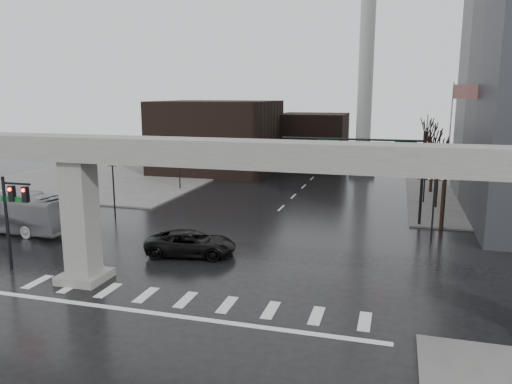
# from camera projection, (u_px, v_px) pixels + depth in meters

# --- Properties ---
(ground) EXTENTS (160.00, 160.00, 0.00)m
(ground) POSITION_uv_depth(u_px,v_px,m) (193.00, 293.00, 28.16)
(ground) COLOR black
(ground) RESTS_ON ground
(sidewalk_nw) EXTENTS (28.00, 36.00, 0.15)m
(sidewalk_nw) POSITION_uv_depth(u_px,v_px,m) (121.00, 174.00, 69.10)
(sidewalk_nw) COLOR slate
(sidewalk_nw) RESTS_ON ground
(elevated_guideway) EXTENTS (48.00, 2.60, 8.70)m
(elevated_guideway) POSITION_uv_depth(u_px,v_px,m) (212.00, 174.00, 26.48)
(elevated_guideway) COLOR #989790
(elevated_guideway) RESTS_ON ground
(building_far_left) EXTENTS (16.00, 14.00, 10.00)m
(building_far_left) POSITION_uv_depth(u_px,v_px,m) (217.00, 137.00, 70.56)
(building_far_left) COLOR black
(building_far_left) RESTS_ON ground
(building_far_mid) EXTENTS (10.00, 10.00, 8.00)m
(building_far_mid) POSITION_uv_depth(u_px,v_px,m) (313.00, 140.00, 76.96)
(building_far_mid) COLOR black
(building_far_mid) RESTS_ON ground
(smokestack) EXTENTS (3.60, 3.60, 30.00)m
(smokestack) POSITION_uv_depth(u_px,v_px,m) (366.00, 76.00, 67.32)
(smokestack) COLOR silver
(smokestack) RESTS_ON ground
(signal_mast_arm) EXTENTS (12.12, 0.43, 8.00)m
(signal_mast_arm) POSITION_uv_depth(u_px,v_px,m) (376.00, 156.00, 42.33)
(signal_mast_arm) COLOR black
(signal_mast_arm) RESTS_ON ground
(signal_left_pole) EXTENTS (2.30, 0.30, 6.00)m
(signal_left_pole) POSITION_uv_depth(u_px,v_px,m) (13.00, 207.00, 31.14)
(signal_left_pole) COLOR black
(signal_left_pole) RESTS_ON ground
(flagpole_assembly) EXTENTS (2.06, 0.12, 12.00)m
(flagpole_assembly) POSITION_uv_depth(u_px,v_px,m) (453.00, 135.00, 43.32)
(flagpole_assembly) COLOR silver
(flagpole_assembly) RESTS_ON ground
(lamp_right_0) EXTENTS (1.22, 0.32, 5.11)m
(lamp_right_0) POSITION_uv_depth(u_px,v_px,m) (434.00, 197.00, 37.05)
(lamp_right_0) COLOR black
(lamp_right_0) RESTS_ON ground
(lamp_right_1) EXTENTS (1.22, 0.32, 5.11)m
(lamp_right_1) POSITION_uv_depth(u_px,v_px,m) (425.00, 170.00, 50.25)
(lamp_right_1) COLOR black
(lamp_right_1) RESTS_ON ground
(lamp_right_2) EXTENTS (1.22, 0.32, 5.11)m
(lamp_right_2) POSITION_uv_depth(u_px,v_px,m) (420.00, 154.00, 63.45)
(lamp_right_2) COLOR black
(lamp_right_2) RESTS_ON ground
(lamp_left_0) EXTENTS (1.22, 0.32, 5.11)m
(lamp_left_0) POSITION_uv_depth(u_px,v_px,m) (113.00, 180.00, 44.32)
(lamp_left_0) COLOR black
(lamp_left_0) RESTS_ON ground
(lamp_left_1) EXTENTS (1.22, 0.32, 5.11)m
(lamp_left_1) POSITION_uv_depth(u_px,v_px,m) (179.00, 160.00, 57.52)
(lamp_left_1) COLOR black
(lamp_left_1) RESTS_ON ground
(lamp_left_2) EXTENTS (1.22, 0.32, 5.11)m
(lamp_left_2) POSITION_uv_depth(u_px,v_px,m) (221.00, 148.00, 70.73)
(lamp_left_2) COLOR black
(lamp_left_2) RESTS_ON ground
(tree_right_0) EXTENTS (1.09, 1.58, 7.50)m
(tree_right_0) POSITION_uv_depth(u_px,v_px,m) (444.00, 197.00, 40.69)
(tree_right_0) COLOR black
(tree_right_0) RESTS_ON ground
(tree_right_1) EXTENTS (1.09, 1.61, 7.67)m
(tree_right_1) POSITION_uv_depth(u_px,v_px,m) (437.00, 180.00, 48.22)
(tree_right_1) COLOR black
(tree_right_1) RESTS_ON ground
(tree_right_2) EXTENTS (1.10, 1.63, 7.85)m
(tree_right_2) POSITION_uv_depth(u_px,v_px,m) (432.00, 167.00, 55.76)
(tree_right_2) COLOR black
(tree_right_2) RESTS_ON ground
(tree_right_3) EXTENTS (1.11, 1.66, 8.02)m
(tree_right_3) POSITION_uv_depth(u_px,v_px,m) (429.00, 158.00, 63.29)
(tree_right_3) COLOR black
(tree_right_3) RESTS_ON ground
(tree_right_4) EXTENTS (1.12, 1.69, 8.19)m
(tree_right_4) POSITION_uv_depth(u_px,v_px,m) (426.00, 151.00, 70.82)
(tree_right_4) COLOR black
(tree_right_4) RESTS_ON ground
(pickup_truck) EXTENTS (6.60, 3.90, 1.72)m
(pickup_truck) POSITION_uv_depth(u_px,v_px,m) (191.00, 243.00, 34.52)
(pickup_truck) COLOR black
(pickup_truck) RESTS_ON ground
(city_bus) EXTENTS (12.08, 3.98, 3.30)m
(city_bus) POSITION_uv_depth(u_px,v_px,m) (8.00, 211.00, 40.60)
(city_bus) COLOR #AAAAAF
(city_bus) RESTS_ON ground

